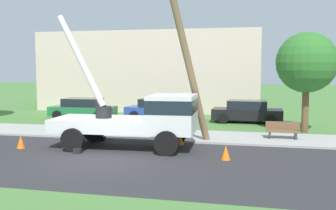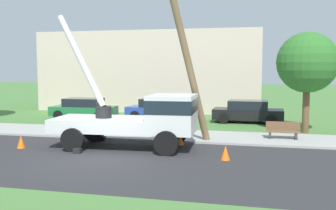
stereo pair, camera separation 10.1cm
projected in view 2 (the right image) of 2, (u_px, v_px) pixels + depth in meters
name	position (u px, v px, depth m)	size (l,w,h in m)	color
ground_plane	(168.00, 119.00, 26.71)	(120.00, 120.00, 0.00)	#477538
road_asphalt	(96.00, 159.00, 15.08)	(80.00, 7.89, 0.01)	#2B2B2D
sidewalk_strip	(140.00, 134.00, 20.53)	(80.00, 3.36, 0.10)	#9E9E99
utility_truck	(143.00, 116.00, 17.02)	(6.86, 3.21, 5.98)	silver
leaning_utility_pole	(184.00, 46.00, 17.81)	(2.66, 2.07, 8.76)	brown
traffic_cone_ahead	(225.00, 153.00, 14.95)	(0.36, 0.36, 0.56)	orange
traffic_cone_behind	(21.00, 142.00, 17.17)	(0.36, 0.36, 0.56)	orange
traffic_cone_curbside	(180.00, 139.00, 17.85)	(0.36, 0.36, 0.56)	orange
parked_sedan_green	(84.00, 109.00, 26.98)	(4.43, 2.06, 1.42)	#1E6638
parked_sedan_blue	(160.00, 109.00, 26.60)	(4.50, 2.19, 1.42)	#263F99
parked_sedan_black	(248.00, 111.00, 25.17)	(4.42, 2.06, 1.42)	black
park_bench	(283.00, 131.00, 18.93)	(1.60, 0.45, 0.90)	brown
roadside_tree_near	(307.00, 63.00, 20.90)	(3.23, 3.23, 5.39)	brown
lowrise_building_backdrop	(152.00, 71.00, 33.25)	(18.00, 6.00, 6.40)	beige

